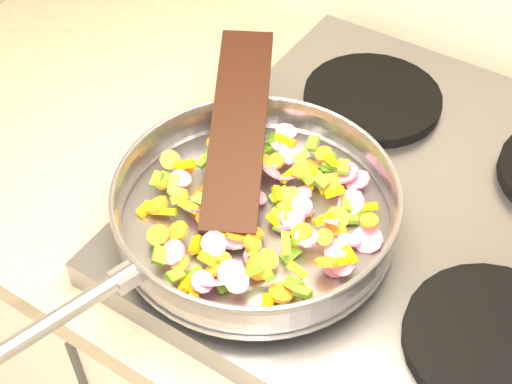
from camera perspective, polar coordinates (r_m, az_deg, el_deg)
The scene contains 7 objects.
cooktop at distance 0.89m, azimuth 13.06°, elevation -1.95°, with size 0.60×0.60×0.04m, color #939399.
grate_fl at distance 0.82m, azimuth 0.55°, elevation -2.85°, with size 0.19×0.19×0.02m, color black.
grate_fr at distance 0.77m, azimuth 18.72°, elevation -11.35°, with size 0.19×0.19×0.02m, color black.
grate_bl at distance 1.00m, azimuth 9.29°, elevation 7.41°, with size 0.19×0.19×0.02m, color black.
saute_pan at distance 0.79m, azimuth -0.13°, elevation -0.96°, with size 0.36×0.52×0.06m.
vegetable_heap at distance 0.81m, azimuth 0.56°, elevation -1.23°, with size 0.29×0.28×0.04m.
wooden_spatula at distance 0.84m, azimuth -1.41°, elevation 5.26°, with size 0.28×0.06×0.01m, color black.
Camera 1 is at (-0.55, 1.07, 1.57)m, focal length 50.00 mm.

